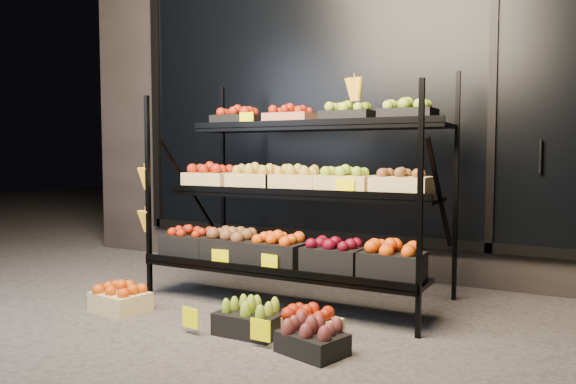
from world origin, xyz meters
The scene contains 9 objects.
ground centered at (0.00, 0.00, 0.00)m, with size 24.00×24.00×0.00m, color #514F4C.
building centered at (0.00, 2.59, 1.75)m, with size 6.00×2.08×3.50m.
display_rack centered at (-0.01, 0.60, 0.79)m, with size 2.18×1.02×1.74m.
tag_floor_a centered at (-0.18, -0.40, 0.06)m, with size 0.13×0.01×0.12m, color #FFFC00.
tag_floor_b centered at (0.30, -0.40, 0.06)m, with size 0.13×0.01×0.12m, color #FFFC00.
floor_crate_left centered at (-0.92, -0.22, 0.09)m, with size 0.41×0.33×0.19m.
floor_crate_midleft centered at (0.13, -0.22, 0.09)m, with size 0.38×0.28×0.20m.
floor_crate_midright centered at (0.45, -0.10, 0.08)m, with size 0.40×0.34×0.18m.
floor_crate_right centered at (0.60, -0.35, 0.08)m, with size 0.40×0.34×0.18m.
Camera 1 is at (1.88, -3.00, 1.08)m, focal length 35.00 mm.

